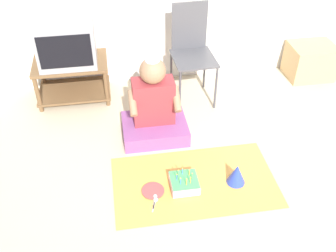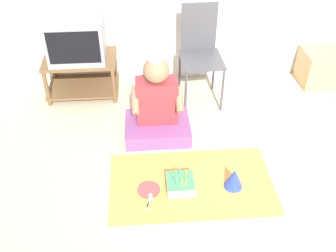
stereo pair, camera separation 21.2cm
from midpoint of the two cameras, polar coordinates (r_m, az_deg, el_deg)
ground_plane at (r=3.18m, az=16.17°, el=-11.40°), size 16.00×16.00×0.00m
tv_stand at (r=4.19m, az=-10.98°, el=7.66°), size 0.73×0.48×0.42m
tv at (r=4.02m, az=-11.64°, el=12.32°), size 0.55×0.47×0.42m
folding_chair at (r=3.94m, az=6.27°, el=11.13°), size 0.42×0.46×0.97m
cardboard_box_stack at (r=4.69m, az=22.91°, el=7.84°), size 0.49×0.39×0.38m
person_seated at (r=3.53m, az=0.14°, el=2.50°), size 0.59×0.46×0.85m
party_cloth at (r=3.24m, az=5.30°, el=-8.31°), size 1.32×0.76×0.01m
birthday_cake at (r=3.16m, az=3.77°, el=-8.44°), size 0.22×0.22×0.16m
party_hat_blue at (r=3.20m, az=11.46°, el=-7.49°), size 0.15×0.15×0.18m
paper_plate at (r=3.17m, az=-0.86°, el=-9.28°), size 0.18×0.18×0.01m
plastic_spoon_near at (r=3.12m, az=-0.64°, el=-10.33°), size 0.06×0.14×0.01m
plastic_spoon_far at (r=3.10m, az=-0.65°, el=-10.76°), size 0.06×0.14×0.01m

